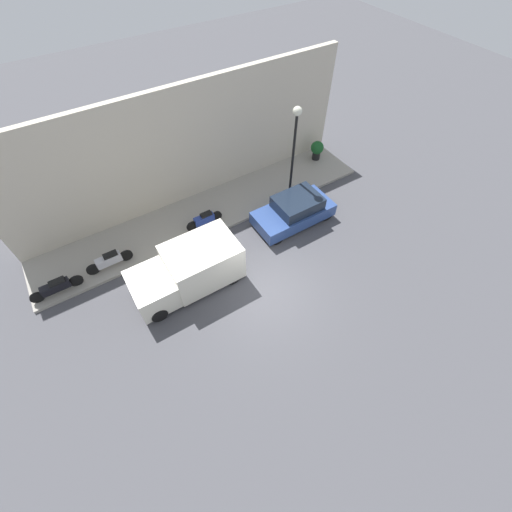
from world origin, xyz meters
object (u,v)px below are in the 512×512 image
motorcycle_black (56,287)px  potted_plant (317,149)px  motorcycle_blue (204,219)px  parked_car (294,211)px  delivery_van (188,270)px  streetlamp (295,137)px  scooter_silver (109,260)px

motorcycle_black → potted_plant: (1.64, -14.52, 0.24)m
motorcycle_blue → parked_car: bearing=-115.8°
delivery_van → motorcycle_blue: delivery_van is taller
streetlamp → potted_plant: 4.56m
parked_car → delivery_van: bearing=97.1°
motorcycle_black → scooter_silver: 2.23m
parked_car → streetlamp: size_ratio=0.80×
parked_car → delivery_van: 5.89m
motorcycle_blue → potted_plant: bearing=-79.9°
motorcycle_blue → streetlamp: size_ratio=0.38×
motorcycle_black → scooter_silver: bearing=-84.9°
parked_car → streetlamp: bearing=-28.0°
delivery_van → parked_car: bearing=-82.9°
motorcycle_black → potted_plant: bearing=-83.6°
motorcycle_black → streetlamp: (-0.16, -11.36, 3.00)m
motorcycle_blue → scooter_silver: (-0.05, 4.53, 0.02)m
delivery_van → scooter_silver: size_ratio=2.23×
delivery_van → streetlamp: size_ratio=0.92×
potted_plant → motorcycle_black: bearing=96.4°
parked_car → streetlamp: 3.32m
parked_car → streetlamp: (1.45, -0.77, 2.88)m
delivery_van → potted_plant: delivery_van is taller
delivery_van → potted_plant: 10.54m
motorcycle_black → potted_plant: size_ratio=1.88×
streetlamp → potted_plant: bearing=-60.3°
scooter_silver → delivery_van: bearing=-134.9°
delivery_van → streetlamp: bearing=-71.8°
scooter_silver → motorcycle_blue: bearing=-89.3°
parked_car → motorcycle_black: 10.72m
motorcycle_black → streetlamp: bearing=-90.8°
parked_car → scooter_silver: parked_car is taller
parked_car → potted_plant: size_ratio=3.52×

